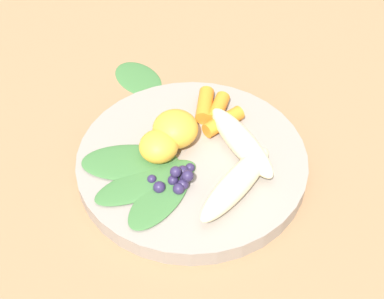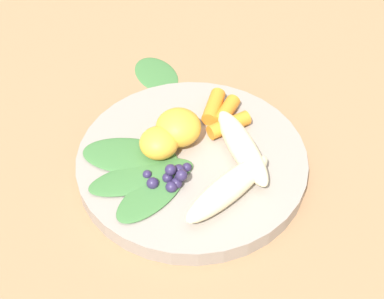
% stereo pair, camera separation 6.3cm
% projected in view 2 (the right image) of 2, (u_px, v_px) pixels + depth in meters
% --- Properties ---
extents(ground_plane, '(2.40, 2.40, 0.00)m').
position_uv_depth(ground_plane, '(192.00, 168.00, 0.66)').
color(ground_plane, '#99704C').
extents(bowl, '(0.28, 0.28, 0.02)m').
position_uv_depth(bowl, '(192.00, 161.00, 0.65)').
color(bowl, gray).
rests_on(bowl, ground_plane).
extents(banana_peeled_left, '(0.05, 0.13, 0.03)m').
position_uv_depth(banana_peeled_left, '(242.00, 147.00, 0.63)').
color(banana_peeled_left, beige).
rests_on(banana_peeled_left, bowl).
extents(banana_peeled_right, '(0.13, 0.09, 0.03)m').
position_uv_depth(banana_peeled_right, '(229.00, 188.00, 0.58)').
color(banana_peeled_right, beige).
rests_on(banana_peeled_right, bowl).
extents(orange_segment_near, '(0.05, 0.05, 0.04)m').
position_uv_depth(orange_segment_near, '(159.00, 143.00, 0.63)').
color(orange_segment_near, '#F4A833').
rests_on(orange_segment_near, bowl).
extents(orange_segment_far, '(0.06, 0.06, 0.04)m').
position_uv_depth(orange_segment_far, '(178.00, 127.00, 0.64)').
color(orange_segment_far, '#F4A833').
rests_on(orange_segment_far, bowl).
extents(carrot_front, '(0.06, 0.03, 0.02)m').
position_uv_depth(carrot_front, '(229.00, 125.00, 0.66)').
color(carrot_front, orange).
rests_on(carrot_front, bowl).
extents(carrot_mid_left, '(0.05, 0.05, 0.02)m').
position_uv_depth(carrot_mid_left, '(226.00, 111.00, 0.68)').
color(carrot_mid_left, orange).
rests_on(carrot_mid_left, bowl).
extents(carrot_mid_right, '(0.04, 0.06, 0.02)m').
position_uv_depth(carrot_mid_right, '(214.00, 107.00, 0.69)').
color(carrot_mid_right, orange).
rests_on(carrot_mid_right, bowl).
extents(blueberry_pile, '(0.06, 0.06, 0.03)m').
position_uv_depth(blueberry_pile, '(170.00, 173.00, 0.61)').
color(blueberry_pile, '#2D234C').
rests_on(blueberry_pile, bowl).
extents(kale_leaf_left, '(0.13, 0.10, 0.00)m').
position_uv_depth(kale_leaf_left, '(130.00, 156.00, 0.64)').
color(kale_leaf_left, '#3D7038').
rests_on(kale_leaf_left, bowl).
extents(kale_leaf_right, '(0.13, 0.06, 0.00)m').
position_uv_depth(kale_leaf_right, '(142.00, 177.00, 0.61)').
color(kale_leaf_right, '#3D7038').
rests_on(kale_leaf_right, bowl).
extents(kale_leaf_rear, '(0.11, 0.09, 0.00)m').
position_uv_depth(kale_leaf_rear, '(151.00, 194.00, 0.59)').
color(kale_leaf_rear, '#3D7038').
rests_on(kale_leaf_rear, bowl).
extents(kale_leaf_stray, '(0.08, 0.10, 0.01)m').
position_uv_depth(kale_leaf_stray, '(156.00, 73.00, 0.78)').
color(kale_leaf_stray, '#3D7038').
rests_on(kale_leaf_stray, ground_plane).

